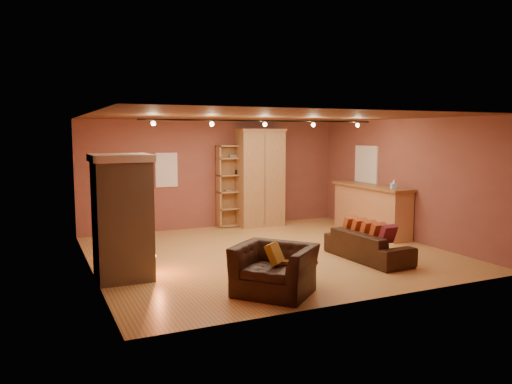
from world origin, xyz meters
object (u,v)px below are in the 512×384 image
bar_counter (371,209)px  coffee_table (295,261)px  fireplace (123,217)px  loveseat (368,240)px  armoire (260,177)px  armchair (274,261)px  bookcase (233,185)px

bar_counter → coffee_table: bearing=-141.9°
fireplace → loveseat: 4.67m
armoire → armchair: size_ratio=1.88×
fireplace → armoire: (4.19, 3.52, 0.24)m
bar_counter → armchair: size_ratio=1.84×
bookcase → coffee_table: (-1.05, -5.31, -0.69)m
armchair → loveseat: bearing=71.9°
armoire → coffee_table: bearing=-108.8°
bookcase → coffee_table: 5.46m
loveseat → bar_counter: bearing=-41.6°
fireplace → loveseat: size_ratio=1.09×
bar_counter → coffee_table: bar_counter is taller
bookcase → armoire: 0.75m
armoire → fireplace: bearing=-139.9°
coffee_table → loveseat: bearing=22.8°
armoire → loveseat: 4.32m
fireplace → coffee_table: size_ratio=2.60×
loveseat → coffee_table: 2.31m
bar_counter → armoire: bearing=134.0°
armchair → coffee_table: size_ratio=1.68×
armoire → loveseat: armoire is taller
bar_counter → armchair: (-4.27, -3.20, -0.10)m
loveseat → armchair: 2.84m
armoire → coffee_table: (-1.74, -5.10, -0.88)m
bar_counter → loveseat: 2.67m
loveseat → armchair: bearing=110.3°
armchair → coffee_table: (0.48, 0.22, -0.10)m
armoire → armchair: 5.82m
coffee_table → bar_counter: bearing=38.1°
armoire → armchair: bearing=-112.6°
bar_counter → coffee_table: 4.82m
armoire → loveseat: (0.39, -4.20, -0.90)m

